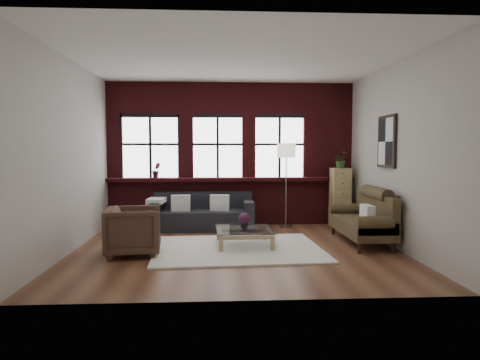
{
  "coord_description": "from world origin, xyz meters",
  "views": [
    {
      "loc": [
        -0.34,
        -7.22,
        1.71
      ],
      "look_at": [
        0.1,
        0.6,
        1.15
      ],
      "focal_mm": 32.0,
      "sensor_mm": 36.0,
      "label": 1
    }
  ],
  "objects": [
    {
      "name": "floor_lamp",
      "position": [
        1.19,
        2.01,
        0.99
      ],
      "size": [
        0.4,
        0.4,
        1.99
      ],
      "primitive_type": null,
      "color": "#A5A5A8",
      "rests_on": "floor"
    },
    {
      "name": "wall_left",
      "position": [
        -2.75,
        0.0,
        1.6
      ],
      "size": [
        0.0,
        5.0,
        5.0
      ],
      "primitive_type": "plane",
      "rotation": [
        1.57,
        0.0,
        1.57
      ],
      "color": "#BAB6AD",
      "rests_on": "ground"
    },
    {
      "name": "coffee_table",
      "position": [
        0.15,
        0.19,
        0.16
      ],
      "size": [
        1.02,
        1.02,
        0.33
      ],
      "primitive_type": null,
      "rotation": [
        0.0,
        0.0,
        0.04
      ],
      "color": "tan",
      "rests_on": "shag_rug"
    },
    {
      "name": "vintage_settee",
      "position": [
        2.3,
        0.4,
        0.49
      ],
      "size": [
        0.82,
        1.85,
        0.98
      ],
      "primitive_type": null,
      "color": "#42361E",
      "rests_on": "floor"
    },
    {
      "name": "wall_right",
      "position": [
        2.75,
        0.0,
        1.6
      ],
      "size": [
        0.0,
        5.0,
        5.0
      ],
      "primitive_type": "plane",
      "rotation": [
        1.57,
        0.0,
        -1.57
      ],
      "color": "#BAB6AD",
      "rests_on": "ground"
    },
    {
      "name": "pillow_b",
      "position": [
        -0.27,
        1.8,
        0.58
      ],
      "size": [
        0.42,
        0.21,
        0.34
      ],
      "primitive_type": "cube",
      "rotation": [
        0.0,
        0.0,
        -0.18
      ],
      "color": "white",
      "rests_on": "dark_sofa"
    },
    {
      "name": "wall_poster",
      "position": [
        2.72,
        0.3,
        1.85
      ],
      "size": [
        0.05,
        0.74,
        0.94
      ],
      "primitive_type": null,
      "color": "black",
      "rests_on": "wall_right"
    },
    {
      "name": "pillow_settee",
      "position": [
        2.22,
        -0.17,
        0.6
      ],
      "size": [
        0.14,
        0.38,
        0.34
      ],
      "primitive_type": "cube",
      "rotation": [
        0.0,
        0.0,
        -0.0
      ],
      "color": "white",
      "rests_on": "vintage_settee"
    },
    {
      "name": "sill_plant",
      "position": [
        -1.66,
        2.32,
        1.25
      ],
      "size": [
        0.23,
        0.21,
        0.34
      ],
      "primitive_type": "imported",
      "rotation": [
        0.0,
        0.0,
        0.4
      ],
      "color": "#4A193A",
      "rests_on": "sill_ledge"
    },
    {
      "name": "vase",
      "position": [
        0.15,
        0.19,
        0.39
      ],
      "size": [
        0.16,
        0.16,
        0.14
      ],
      "primitive_type": "imported",
      "rotation": [
        0.0,
        0.0,
        -0.22
      ],
      "color": "#B2B2B2",
      "rests_on": "coffee_table"
    },
    {
      "name": "ceiling",
      "position": [
        0.0,
        0.0,
        3.2
      ],
      "size": [
        5.5,
        5.5,
        0.0
      ],
      "primitive_type": "plane",
      "rotation": [
        3.14,
        0.0,
        0.0
      ],
      "color": "white",
      "rests_on": "ground"
    },
    {
      "name": "drawer_chest",
      "position": [
        2.41,
        2.05,
        0.65
      ],
      "size": [
        0.4,
        0.4,
        1.3
      ],
      "primitive_type": "cube",
      "color": "tan",
      "rests_on": "floor"
    },
    {
      "name": "wall_front",
      "position": [
        0.0,
        -2.5,
        1.6
      ],
      "size": [
        5.5,
        0.0,
        5.5
      ],
      "primitive_type": "plane",
      "rotation": [
        -1.57,
        0.0,
        0.0
      ],
      "color": "#BAB6AD",
      "rests_on": "ground"
    },
    {
      "name": "pillow_a",
      "position": [
        -1.09,
        1.8,
        0.58
      ],
      "size": [
        0.4,
        0.15,
        0.34
      ],
      "primitive_type": "cube",
      "rotation": [
        0.0,
        0.0,
        0.02
      ],
      "color": "white",
      "rests_on": "dark_sofa"
    },
    {
      "name": "window_mid",
      "position": [
        -0.3,
        2.45,
        1.75
      ],
      "size": [
        1.38,
        0.1,
        1.5
      ],
      "primitive_type": null,
      "color": "black",
      "rests_on": "brick_backwall"
    },
    {
      "name": "potted_plant_top",
      "position": [
        2.41,
        2.05,
        1.48
      ],
      "size": [
        0.39,
        0.36,
        0.36
      ],
      "primitive_type": "imported",
      "rotation": [
        0.0,
        0.0,
        0.25
      ],
      "color": "#2D5923",
      "rests_on": "drawer_chest"
    },
    {
      "name": "armchair",
      "position": [
        -1.67,
        -0.3,
        0.39
      ],
      "size": [
        0.95,
        0.93,
        0.79
      ],
      "primitive_type": "imported",
      "rotation": [
        0.0,
        0.0,
        1.68
      ],
      "color": "#452E22",
      "rests_on": "floor"
    },
    {
      "name": "window_right",
      "position": [
        1.1,
        2.45,
        1.75
      ],
      "size": [
        1.38,
        0.1,
        1.5
      ],
      "primitive_type": null,
      "color": "black",
      "rests_on": "brick_backwall"
    },
    {
      "name": "shag_rug",
      "position": [
        0.03,
        -0.01,
        0.02
      ],
      "size": [
        2.92,
        2.35,
        0.03
      ],
      "primitive_type": "cube",
      "rotation": [
        0.0,
        0.0,
        0.05
      ],
      "color": "white",
      "rests_on": "floor"
    },
    {
      "name": "flowers",
      "position": [
        0.15,
        0.19,
        0.5
      ],
      "size": [
        0.2,
        0.2,
        0.2
      ],
      "primitive_type": "sphere",
      "color": "#4A193A",
      "rests_on": "vase"
    },
    {
      "name": "brick_backwall",
      "position": [
        0.0,
        2.44,
        1.6
      ],
      "size": [
        5.5,
        0.12,
        3.2
      ],
      "primitive_type": null,
      "color": "#541319",
      "rests_on": "floor"
    },
    {
      "name": "dark_sofa",
      "position": [
        -0.63,
        1.9,
        0.39
      ],
      "size": [
        2.16,
        0.87,
        0.78
      ],
      "primitive_type": null,
      "color": "black",
      "rests_on": "floor"
    },
    {
      "name": "sill_ledge",
      "position": [
        0.0,
        2.35,
        1.04
      ],
      "size": [
        5.5,
        0.3,
        0.08
      ],
      "primitive_type": "cube",
      "color": "#541319",
      "rests_on": "brick_backwall"
    },
    {
      "name": "wall_back",
      "position": [
        0.0,
        2.5,
        1.6
      ],
      "size": [
        5.5,
        0.0,
        5.5
      ],
      "primitive_type": "plane",
      "rotation": [
        1.57,
        0.0,
        0.0
      ],
      "color": "#BAB6AD",
      "rests_on": "ground"
    },
    {
      "name": "window_left",
      "position": [
        -1.8,
        2.45,
        1.75
      ],
      "size": [
        1.38,
        0.1,
        1.5
      ],
      "primitive_type": null,
      "color": "black",
      "rests_on": "brick_backwall"
    },
    {
      "name": "floor",
      "position": [
        0.0,
        0.0,
        0.0
      ],
      "size": [
        5.5,
        5.5,
        0.0
      ],
      "primitive_type": "plane",
      "color": "brown",
      "rests_on": "ground"
    }
  ]
}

